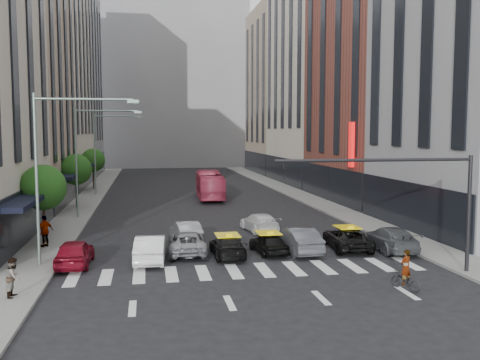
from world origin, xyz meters
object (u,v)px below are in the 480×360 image
streetlamp_near (55,156)px  streetlamp_far (104,143)px  car_white_front (151,248)px  pedestrian_near (14,277)px  motorcycle (405,281)px  taxi_center (268,243)px  streetlamp_mid (88,147)px  taxi_left (227,246)px  pedestrian_far (45,231)px  bus (210,185)px  car_red (75,253)px

streetlamp_near → streetlamp_far: (0.00, 32.00, 0.00)m
streetlamp_near → car_white_front: (4.84, 0.30, -5.16)m
car_white_front → pedestrian_near: size_ratio=2.69×
streetlamp_far → motorcycle: 42.62m
streetlamp_far → motorcycle: streetlamp_far is taller
car_white_front → taxi_center: (6.82, 0.77, -0.13)m
streetlamp_near → taxi_center: size_ratio=2.49×
streetlamp_mid → motorcycle: bearing=-54.9°
car_white_front → taxi_left: 4.37m
pedestrian_near → pedestrian_far: pedestrian_far is taller
bus → pedestrian_near: bus is taller
pedestrian_far → streetlamp_far: bearing=-138.0°
streetlamp_far → bus: streetlamp_far is taller
streetlamp_far → bus: size_ratio=0.86×
car_white_front → bus: bearing=-99.4°
motorcycle → streetlamp_mid: bearing=-78.0°
pedestrian_far → taxi_left: bearing=115.2°
bus → pedestrian_far: bearing=63.4°
streetlamp_mid → pedestrian_near: streetlamp_mid is taller
bus → pedestrian_far: (-12.77, -22.82, -0.35)m
pedestrian_far → taxi_center: bearing=120.0°
taxi_left → taxi_center: size_ratio=1.18×
car_white_front → motorcycle: car_white_front is taller
streetlamp_far → car_red: (0.84, -31.99, -5.18)m
streetlamp_near → motorcycle: size_ratio=5.52×
car_red → motorcycle: bearing=156.7°
taxi_center → pedestrian_near: size_ratio=2.14×
streetlamp_near → pedestrian_near: (-0.95, -5.52, -4.91)m
streetlamp_near → streetlamp_far: bearing=90.0°
taxi_left → taxi_center: bearing=-172.7°
streetlamp_near → streetlamp_mid: size_ratio=1.00×
streetlamp_far → pedestrian_near: size_ratio=5.33×
streetlamp_far → motorcycle: bearing=-67.5°
taxi_center → car_white_front: bearing=-0.8°
streetlamp_near → streetlamp_mid: same height
bus → motorcycle: (4.88, -34.47, -1.03)m
car_white_front → pedestrian_far: pedestrian_far is taller
taxi_center → pedestrian_near: pedestrian_near is taller
streetlamp_mid → car_red: size_ratio=2.10×
car_red → taxi_left: (8.35, 0.74, -0.11)m
car_white_front → bus: size_ratio=0.43×
car_red → streetlamp_near: bearing=1.9°
streetlamp_far → car_white_front: (4.84, -31.70, -5.16)m
car_red → bus: bus is taller
streetlamp_mid → motorcycle: size_ratio=5.52×
taxi_left → pedestrian_near: bearing=31.4°
bus → pedestrian_far: bus is taller
car_white_front → taxi_left: car_white_front is taller
bus → pedestrian_near: (-12.24, -32.95, -0.47)m
bus → taxi_center: bearing=93.5°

